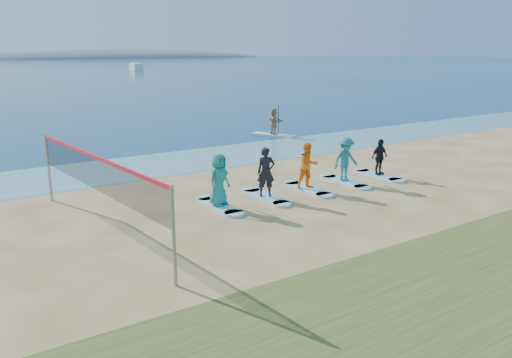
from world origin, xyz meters
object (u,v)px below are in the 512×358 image
boat_offshore_b (136,70)px  surfboard_3 (345,182)px  surfboard_1 (266,197)px  paddleboard (274,135)px  surfboard_2 (307,189)px  student_0 (219,179)px  volleyball_net (95,174)px  surfboard_4 (378,175)px  student_3 (346,159)px  surfboard_0 (219,206)px  student_2 (308,166)px  student_4 (379,157)px  paddleboarder (274,121)px  student_1 (266,172)px

boat_offshore_b → surfboard_3: size_ratio=2.90×
surfboard_1 → paddleboard: bearing=53.5°
surfboard_3 → surfboard_2: bearing=180.0°
boat_offshore_b → surfboard_2: bearing=-99.3°
student_0 → surfboard_3: (6.06, 0.00, -0.98)m
volleyball_net → student_0: (4.36, 0.33, -0.88)m
boat_offshore_b → surfboard_1: boat_offshore_b is taller
paddleboard → surfboard_2: size_ratio=1.36×
surfboard_1 → surfboard_4: size_ratio=1.00×
student_3 → surfboard_4: bearing=2.2°
surfboard_0 → student_2: bearing=0.0°
surfboard_2 → surfboard_4: (4.04, 0.00, 0.00)m
student_2 → student_4: size_ratio=1.15×
boat_offshore_b → surfboard_2: (-34.83, -114.36, 0.04)m
surfboard_0 → surfboard_2: same height
student_2 → student_3: bearing=10.0°
paddleboard → surfboard_2: bearing=-144.1°
paddleboarder → boat_offshore_b: size_ratio=0.27×
volleyball_net → surfboard_1: (6.38, 0.33, -1.86)m
student_2 → student_3: 2.02m
volleyball_net → surfboard_4: size_ratio=4.11×
surfboard_0 → surfboard_3: bearing=0.0°
paddleboard → surfboard_4: (-2.25, -11.25, -0.01)m
surfboard_0 → surfboard_4: (8.08, 0.00, 0.00)m
boat_offshore_b → student_3: (-32.81, -114.36, 1.02)m
volleyball_net → surfboard_3: bearing=1.8°
student_3 → surfboard_3: bearing=0.0°
surfboard_4 → student_2: bearing=180.0°
paddleboard → surfboard_0: 15.28m
student_1 → student_3: size_ratio=1.01×
student_2 → surfboard_4: size_ratio=0.83×
paddleboarder → surfboard_2: 12.93m
paddleboard → paddleboarder: bearing=0.0°
paddleboarder → surfboard_1: (-8.32, -11.25, -0.92)m
student_4 → student_1: bearing=177.8°
paddleboarder → surfboard_2: bearing=155.4°
surfboard_3 → student_4: student_4 is taller
student_1 → student_3: (4.04, 0.00, -0.01)m
surfboard_2 → student_3: size_ratio=1.19×
boat_offshore_b → surfboard_1: 120.15m
surfboard_0 → surfboard_3: same height
surfboard_4 → student_4: 0.84m
paddleboarder → surfboard_1: paddleboarder is taller
student_3 → student_4: (2.02, 0.00, -0.13)m
student_0 → surfboard_1: bearing=-21.2°
surfboard_0 → student_2: size_ratio=1.20×
student_0 → student_3: size_ratio=1.01×
surfboard_3 → student_2: bearing=180.0°
student_0 → paddleboarder: bearing=26.3°
student_2 → boat_offshore_b: bearing=83.0°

